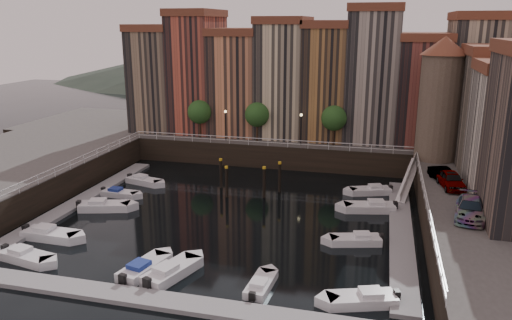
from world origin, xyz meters
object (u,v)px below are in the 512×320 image
(mooring_pilings, at_px, (248,179))
(boat_left_2, at_px, (103,206))
(car_a, at_px, (451,181))
(car_c, at_px, (470,210))
(boat_left_1, at_px, (50,234))
(car_b, at_px, (443,176))
(boat_left_0, at_px, (26,256))
(corner_tower, at_px, (440,97))
(gangway, at_px, (409,178))

(mooring_pilings, bearing_deg, boat_left_2, -146.33)
(car_a, distance_m, car_c, 7.66)
(boat_left_1, bearing_deg, car_b, 26.09)
(mooring_pilings, bearing_deg, boat_left_0, -122.43)
(corner_tower, bearing_deg, mooring_pilings, -156.89)
(car_a, distance_m, car_b, 2.04)
(boat_left_2, xyz_separation_m, car_a, (33.23, 6.28, 3.38))
(car_c, bearing_deg, gangway, 115.16)
(mooring_pilings, distance_m, car_b, 20.07)
(corner_tower, relative_size, boat_left_1, 2.61)
(gangway, height_order, car_b, car_b)
(mooring_pilings, distance_m, boat_left_1, 20.85)
(boat_left_0, xyz_separation_m, boat_left_1, (-0.80, 4.12, 0.03))
(boat_left_2, bearing_deg, car_c, -18.40)
(boat_left_0, bearing_deg, boat_left_1, 111.56)
(gangway, relative_size, boat_left_1, 1.57)
(mooring_pilings, bearing_deg, car_a, -6.08)
(boat_left_1, height_order, car_b, car_b)
(corner_tower, xyz_separation_m, mooring_pilings, (-19.94, -8.51, -8.54))
(car_b, bearing_deg, boat_left_2, 174.29)
(car_b, bearing_deg, mooring_pilings, 159.49)
(corner_tower, relative_size, car_a, 2.98)
(boat_left_1, relative_size, boat_left_2, 0.99)
(boat_left_2, distance_m, car_a, 33.99)
(car_a, bearing_deg, boat_left_2, -179.11)
(boat_left_1, height_order, car_a, car_a)
(gangway, distance_m, boat_left_2, 32.29)
(gangway, xyz_separation_m, car_a, (3.49, -6.19, 1.87))
(gangway, bearing_deg, mooring_pilings, -166.76)
(mooring_pilings, xyz_separation_m, car_b, (19.97, -0.23, 2.02))
(mooring_pilings, relative_size, boat_left_2, 1.32)
(gangway, height_order, mooring_pilings, gangway)
(car_a, xyz_separation_m, car_c, (0.59, -7.64, 0.00))
(gangway, xyz_separation_m, boat_left_2, (-29.75, -12.47, -1.51))
(gangway, bearing_deg, boat_left_0, -141.11)
(gangway, bearing_deg, car_a, -60.63)
(mooring_pilings, bearing_deg, corner_tower, 23.11)
(car_c, bearing_deg, boat_left_0, -154.56)
(boat_left_1, height_order, boat_left_2, boat_left_1)
(car_c, bearing_deg, car_a, 103.16)
(boat_left_1, relative_size, car_b, 1.30)
(corner_tower, relative_size, car_b, 3.39)
(car_b, bearing_deg, car_c, -103.05)
(car_a, bearing_deg, gangway, 109.56)
(mooring_pilings, bearing_deg, car_b, -0.66)
(boat_left_2, bearing_deg, gangway, 6.65)
(boat_left_0, bearing_deg, mooring_pilings, 68.09)
(corner_tower, height_order, gangway, corner_tower)
(car_b, bearing_deg, boat_left_0, -168.70)
(corner_tower, height_order, mooring_pilings, corner_tower)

